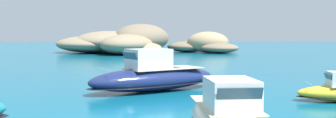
{
  "coord_description": "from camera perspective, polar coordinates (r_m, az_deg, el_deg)",
  "views": [
    {
      "loc": [
        0.18,
        -17.4,
        4.31
      ],
      "look_at": [
        2.72,
        13.7,
        2.26
      ],
      "focal_mm": 40.19,
      "sensor_mm": 36.0,
      "label": 1
    }
  ],
  "objects": [
    {
      "name": "islet_large",
      "position": [
        88.21,
        -7.68,
        2.54
      ],
      "size": [
        31.06,
        29.44,
        6.79
      ],
      "color": "#84755B",
      "rests_on": "ground"
    },
    {
      "name": "islet_small",
      "position": [
        90.03,
        5.42,
        2.13
      ],
      "size": [
        18.33,
        18.16,
        4.98
      ],
      "color": "#756651",
      "rests_on": "ground"
    },
    {
      "name": "motorboat_navy",
      "position": [
        28.78,
        -2.13,
        -2.7
      ],
      "size": [
        11.2,
        8.02,
        3.22
      ],
      "color": "navy",
      "rests_on": "ground"
    }
  ]
}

